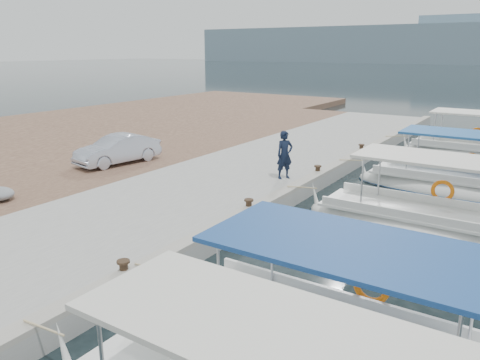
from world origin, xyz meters
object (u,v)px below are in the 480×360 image
object	(u,v)px
fishing_caique_b	(329,356)
fisherman	(285,155)
fishing_caique_d	(459,187)
parked_car	(118,149)
fishing_caique_e	(465,154)
fishing_caique_c	(421,227)

from	to	relation	value
fishing_caique_b	fisherman	size ratio (longest dim) A/B	4.07
fishing_caique_b	fishing_caique_d	world-z (taller)	same
parked_car	fishing_caique_e	bearing A→B (deg)	54.78
parked_car	fishing_caique_d	bearing A→B (deg)	32.02
fishing_caique_c	fishing_caique_d	distance (m)	4.74
fishing_caique_d	fishing_caique_b	bearing A→B (deg)	-90.93
fishing_caique_c	fisherman	xyz separation A→B (m)	(-5.24, 1.34, 1.26)
fishing_caique_c	fishing_caique_d	size ratio (longest dim) A/B	0.95
fishing_caique_b	fisherman	xyz separation A→B (m)	(-5.33, 8.44, 1.26)
fisherman	parked_car	distance (m)	7.16
fishing_caique_b	fishing_caique_c	size ratio (longest dim) A/B	1.02
fishing_caique_b	fishing_caique_e	bearing A→B (deg)	91.70
fishing_caique_b	fishing_caique_d	xyz separation A→B (m)	(0.19, 11.83, 0.06)
fishing_caique_e	fisherman	bearing A→B (deg)	-115.50
fishing_caique_e	parked_car	bearing A→B (deg)	-135.00
parked_car	fisherman	bearing A→B (deg)	23.57
fishing_caique_d	fishing_caique_e	world-z (taller)	same
fishing_caique_d	parked_car	size ratio (longest dim) A/B	2.04
fishing_caique_d	fishing_caique_e	distance (m)	6.67
fishing_caique_b	fishing_caique_c	world-z (taller)	same
fishing_caique_b	fishing_caique_e	xyz separation A→B (m)	(-0.55, 18.47, 0.00)
fishing_caique_d	fishing_caique_e	xyz separation A→B (m)	(-0.74, 6.63, -0.06)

